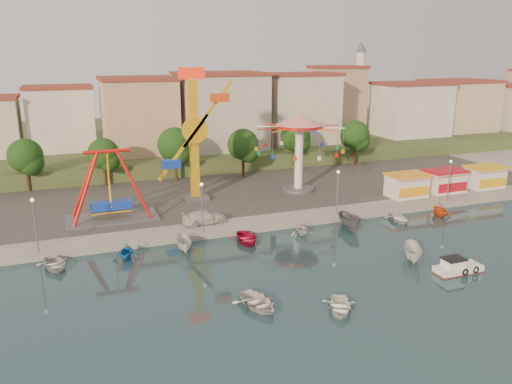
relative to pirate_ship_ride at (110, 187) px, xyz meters
name	(u,v)px	position (x,y,z in m)	size (l,w,h in m)	color
ground	(330,274)	(16.59, -20.43, -4.39)	(200.00, 200.00, 0.00)	#143037
quay_deck	(179,149)	(16.59, 41.57, -4.09)	(200.00, 100.00, 0.60)	#9E998E
asphalt_pad	(227,186)	(16.59, 9.57, -3.79)	(90.00, 28.00, 0.01)	#4C4944
hill_terrace	(173,139)	(16.59, 46.57, -2.89)	(200.00, 60.00, 3.00)	#384C26
pirate_ship_ride	(110,187)	(0.00, 0.00, 0.00)	(10.00, 5.00, 8.00)	#59595E
kamikaze_tower	(197,139)	(11.15, 4.29, 4.10)	(6.56, 3.10, 16.50)	#59595E
wave_swinger	(299,135)	(24.98, 3.76, 3.80)	(11.60, 11.60, 10.40)	#59595E
booth_left	(407,185)	(36.95, -3.95, -2.23)	(5.40, 3.78, 3.08)	white
booth_mid	(445,181)	(43.14, -3.95, -2.23)	(5.40, 3.78, 3.08)	white
booth_right	(485,176)	(50.02, -3.95, -2.23)	(5.40, 3.78, 3.08)	white
lamp_post_0	(35,227)	(-7.41, -7.43, -1.29)	(0.14, 0.14, 5.00)	#59595E
lamp_post_1	(202,208)	(8.59, -7.43, -1.29)	(0.14, 0.14, 5.00)	#59595E
lamp_post_2	(337,194)	(24.59, -7.43, -1.29)	(0.14, 0.14, 5.00)	#59595E
lamp_post_3	(449,182)	(40.59, -7.43, -1.29)	(0.14, 0.14, 5.00)	#59595E
tree_0	(25,156)	(-9.41, 16.54, 1.08)	(4.60, 4.60, 7.19)	#382314
tree_1	(103,154)	(0.59, 15.81, 0.81)	(4.35, 4.35, 6.80)	#382314
tree_2	(175,145)	(10.59, 15.38, 1.52)	(5.02, 5.02, 7.85)	#382314
tree_3	(243,145)	(20.59, 13.93, 1.16)	(4.68, 4.68, 7.32)	#382314
tree_4	(295,136)	(30.59, 16.92, 1.35)	(4.86, 4.86, 7.60)	#382314
tree_5	(355,135)	(40.59, 15.10, 1.31)	(4.83, 4.83, 7.54)	#382314
building_1	(61,126)	(-4.74, 30.95, 2.92)	(12.33, 9.01, 8.63)	silver
building_2	(142,114)	(8.41, 31.53, 4.22)	(11.95, 9.28, 11.23)	tan
building_3	(224,119)	(22.20, 28.37, 3.20)	(12.59, 10.50, 9.20)	beige
building_4	(287,114)	(35.66, 31.77, 3.22)	(10.75, 9.23, 9.24)	beige
building_5	(352,107)	(48.96, 29.90, 4.21)	(12.77, 10.96, 11.21)	tan
building_6	(407,103)	(60.74, 28.34, 4.78)	(8.23, 8.98, 12.36)	silver
building_7	(438,107)	(72.62, 33.27, 2.99)	(11.59, 10.93, 8.76)	beige
building_8	(511,99)	(86.52, 26.76, 4.89)	(12.84, 9.28, 12.58)	beige
minaret	(359,85)	(52.59, 33.57, 8.15)	(2.80, 2.80, 18.00)	silver
cabin_motorboat	(457,268)	(27.21, -24.16, -3.99)	(4.34, 1.80, 1.52)	white
rowboat_a	(258,302)	(8.56, -23.75, -3.97)	(2.94, 4.11, 0.85)	white
rowboat_b	(340,306)	(14.09, -26.46, -4.02)	(2.58, 3.61, 0.75)	white
skiff	(413,253)	(25.20, -20.65, -3.60)	(1.54, 4.10, 1.58)	silver
van	(204,217)	(9.42, -5.05, -3.09)	(1.98, 4.86, 1.41)	beige
moored_boat_0	(55,264)	(-5.99, -10.63, -4.00)	(2.72, 3.81, 0.79)	beige
moored_boat_1	(126,251)	(0.31, -10.63, -3.66)	(2.41, 2.79, 1.47)	blue
moored_boat_2	(184,244)	(5.86, -10.63, -3.68)	(1.39, 3.69, 1.43)	silver
moored_boat_3	(246,238)	(12.33, -10.63, -3.97)	(2.94, 4.11, 0.85)	#BF0F34
moored_boat_4	(302,228)	(18.56, -10.63, -3.67)	(2.36, 2.74, 1.44)	silver
moored_boat_5	(349,221)	(24.40, -10.63, -3.59)	(1.56, 4.15, 1.60)	#58575C
moored_boat_6	(399,218)	(31.05, -10.63, -4.02)	(2.60, 3.64, 0.75)	silver
moored_boat_7	(440,209)	(36.78, -10.63, -3.58)	(2.67, 3.10, 1.63)	#E85414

